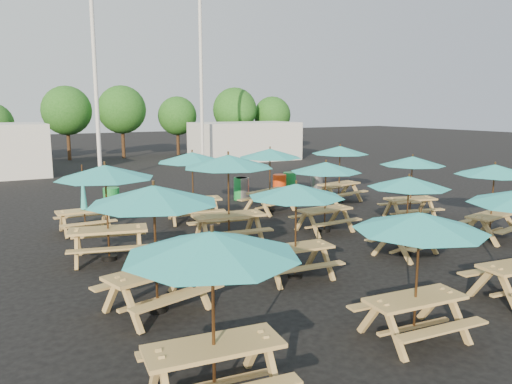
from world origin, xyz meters
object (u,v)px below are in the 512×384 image
picnic_unit_4 (420,228)px  picnic_unit_13 (494,173)px  picnic_unit_7 (192,160)px  picnic_unit_15 (340,153)px  picnic_unit_10 (326,170)px  picnic_unit_3 (84,205)px  picnic_unit_1 (154,201)px  picnic_unit_11 (270,156)px  waste_bin_5 (317,181)px  picnic_unit_0 (212,252)px  waste_bin_3 (280,185)px  waste_bin_0 (112,200)px  waste_bin_1 (241,189)px  waste_bin_2 (242,189)px  picnic_unit_5 (296,195)px  picnic_unit_6 (228,165)px  picnic_unit_9 (409,186)px  picnic_unit_2 (105,176)px  picnic_unit_14 (412,164)px  waste_bin_4 (290,183)px

picnic_unit_4 → picnic_unit_13: size_ratio=0.93×
picnic_unit_7 → picnic_unit_15: size_ratio=1.08×
picnic_unit_10 → picnic_unit_3: bearing=148.9°
picnic_unit_1 → picnic_unit_11: bearing=31.3°
waste_bin_5 → picnic_unit_0: bearing=-130.9°
picnic_unit_11 → waste_bin_3: bearing=32.0°
picnic_unit_11 → waste_bin_0: bearing=133.1°
picnic_unit_4 → waste_bin_1: bearing=80.4°
picnic_unit_15 → waste_bin_2: 4.12m
picnic_unit_5 → picnic_unit_1: bearing=-170.2°
picnic_unit_11 → picnic_unit_1: bearing=-153.9°
picnic_unit_6 → picnic_unit_7: picnic_unit_6 is taller
picnic_unit_13 → waste_bin_5: size_ratio=2.74×
picnic_unit_13 → waste_bin_1: (-3.34, 8.80, -1.43)m
picnic_unit_6 → waste_bin_5: (7.27, 5.85, -1.71)m
picnic_unit_9 → picnic_unit_15: 7.14m
picnic_unit_0 → picnic_unit_2: (0.23, 6.63, 0.10)m
picnic_unit_4 → picnic_unit_14: picnic_unit_14 is taller
picnic_unit_10 → picnic_unit_15: 4.88m
picnic_unit_1 → waste_bin_4: size_ratio=3.20×
picnic_unit_4 → picnic_unit_6: picnic_unit_6 is taller
picnic_unit_6 → picnic_unit_9: picnic_unit_6 is taller
picnic_unit_14 → waste_bin_5: size_ratio=2.89×
picnic_unit_9 → picnic_unit_11: size_ratio=0.84×
picnic_unit_9 → waste_bin_0: size_ratio=2.71×
picnic_unit_0 → picnic_unit_4: size_ratio=1.09×
picnic_unit_7 → picnic_unit_9: (3.23, -6.13, -0.22)m
picnic_unit_7 → picnic_unit_11: picnic_unit_7 is taller
picnic_unit_15 → waste_bin_3: picnic_unit_15 is taller
waste_bin_3 → picnic_unit_13: bearing=-80.3°
picnic_unit_13 → waste_bin_3: (-1.50, 8.81, -1.43)m
picnic_unit_0 → picnic_unit_10: size_ratio=1.14×
picnic_unit_7 → waste_bin_0: picnic_unit_7 is taller
picnic_unit_5 → picnic_unit_14: bearing=28.8°
waste_bin_0 → picnic_unit_4: bearing=-81.1°
picnic_unit_11 → picnic_unit_6: bearing=-155.4°
waste_bin_0 → waste_bin_4: size_ratio=1.00×
picnic_unit_7 → waste_bin_5: bearing=33.9°
picnic_unit_3 → picnic_unit_15: 9.71m
picnic_unit_6 → waste_bin_1: 6.73m
picnic_unit_14 → waste_bin_0: 10.37m
picnic_unit_4 → waste_bin_3: size_ratio=2.55×
picnic_unit_4 → waste_bin_4: bearing=70.3°
waste_bin_3 → picnic_unit_10: bearing=-109.5°
picnic_unit_10 → picnic_unit_15: bearing=44.1°
picnic_unit_0 → picnic_unit_15: 13.94m
waste_bin_3 → picnic_unit_9: bearing=-101.3°
picnic_unit_1 → waste_bin_0: size_ratio=3.20×
picnic_unit_9 → waste_bin_5: 9.89m
picnic_unit_14 → waste_bin_4: (-0.70, 6.23, -1.40)m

